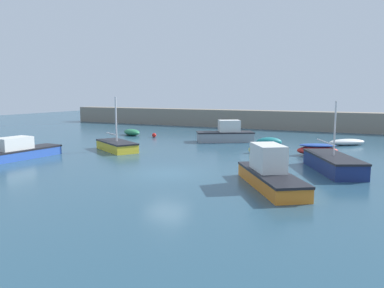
# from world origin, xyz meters

# --- Properties ---
(ground_plane) EXTENTS (120.00, 120.00, 0.20)m
(ground_plane) POSITION_xyz_m (0.00, 0.00, -0.10)
(ground_plane) COLOR #284C60
(harbor_breakwater) EXTENTS (65.68, 2.69, 2.40)m
(harbor_breakwater) POSITION_xyz_m (0.00, 30.24, 1.20)
(harbor_breakwater) COLOR gray
(harbor_breakwater) RESTS_ON ground_plane
(rowboat_white_midwater) EXTENTS (3.13, 2.55, 0.69)m
(rowboat_white_midwater) POSITION_xyz_m (-13.52, 15.86, 0.34)
(rowboat_white_midwater) COLOR #287A4C
(rowboat_white_midwater) RESTS_ON ground_plane
(sailboat_twin_hulled) EXTENTS (4.25, 5.99, 4.27)m
(sailboat_twin_hulled) POSITION_xyz_m (8.81, 4.92, 0.50)
(sailboat_twin_hulled) COLOR navy
(sailboat_twin_hulled) RESTS_ON ground_plane
(sailboat_short_mast) EXTENTS (5.03, 4.03, 4.44)m
(sailboat_short_mast) POSITION_xyz_m (-8.12, 5.93, 0.42)
(sailboat_short_mast) COLOR yellow
(sailboat_short_mast) RESTS_ON ground_plane
(motorboat_with_cabin) EXTENTS (5.77, 4.54, 2.11)m
(motorboat_with_cabin) POSITION_xyz_m (-2.00, 15.26, 0.75)
(motorboat_with_cabin) COLOR gray
(motorboat_with_cabin) RESTS_ON ground_plane
(fishing_dinghy_green) EXTENTS (2.47, 1.86, 0.87)m
(fishing_dinghy_green) POSITION_xyz_m (2.73, 13.34, 0.44)
(fishing_dinghy_green) COLOR teal
(fishing_dinghy_green) RESTS_ON ground_plane
(cabin_cruiser_white) EXTENTS (2.33, 6.21, 1.61)m
(cabin_cruiser_white) POSITION_xyz_m (-12.20, -0.29, 0.59)
(cabin_cruiser_white) COLOR #2D56B7
(cabin_cruiser_white) RESTS_ON ground_plane
(rowboat_with_red_cover) EXTENTS (3.33, 2.30, 0.90)m
(rowboat_with_red_cover) POSITION_xyz_m (7.16, 10.68, 0.45)
(rowboat_with_red_cover) COLOR red
(rowboat_with_red_cover) RESTS_ON ground_plane
(open_tender_yellow) EXTENTS (3.49, 3.11, 0.58)m
(open_tender_yellow) POSITION_xyz_m (8.86, 17.65, 0.29)
(open_tender_yellow) COLOR white
(open_tender_yellow) RESTS_ON ground_plane
(motorboat_grey_hull) EXTENTS (4.90, 6.16, 2.14)m
(motorboat_grey_hull) POSITION_xyz_m (6.24, -0.40, 0.73)
(motorboat_grey_hull) COLOR orange
(motorboat_grey_hull) RESTS_ON ground_plane
(mooring_buoy_red) EXTENTS (0.46, 0.46, 0.46)m
(mooring_buoy_red) POSITION_xyz_m (-10.19, 15.21, 0.23)
(mooring_buoy_red) COLOR red
(mooring_buoy_red) RESTS_ON ground_plane
(mooring_buoy_yellow) EXTENTS (0.54, 0.54, 0.54)m
(mooring_buoy_yellow) POSITION_xyz_m (2.36, 9.50, 0.27)
(mooring_buoy_yellow) COLOR yellow
(mooring_buoy_yellow) RESTS_ON ground_plane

